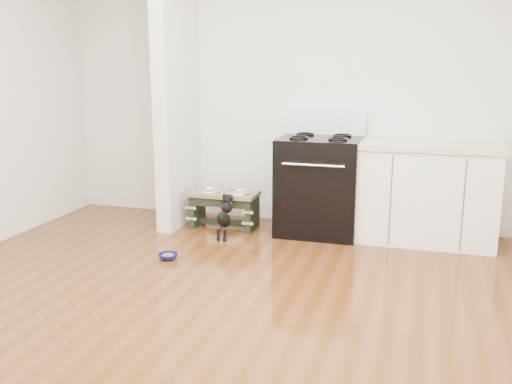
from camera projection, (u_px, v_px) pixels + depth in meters
name	position (u px, v px, depth m)	size (l,w,h in m)	color
ground	(216.00, 324.00, 3.58)	(5.00, 5.00, 0.00)	#4C2A0D
room_shell	(211.00, 60.00, 3.22)	(5.00, 5.00, 5.00)	silver
partition_wall	(177.00, 89.00, 5.57)	(0.15, 0.80, 2.70)	silver
oven_range	(320.00, 184.00, 5.42)	(0.76, 0.69, 1.14)	black
cabinet_run	(427.00, 193.00, 5.17)	(1.24, 0.64, 0.91)	white
dog_feeder	(224.00, 202.00, 5.62)	(0.66, 0.35, 0.38)	black
puppy	(225.00, 215.00, 5.31)	(0.12, 0.34, 0.40)	black
floor_bowl	(168.00, 256.00, 4.76)	(0.21, 0.21, 0.05)	#0D115B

